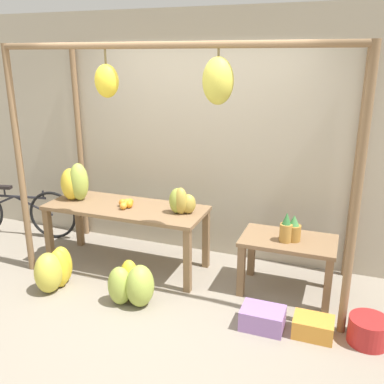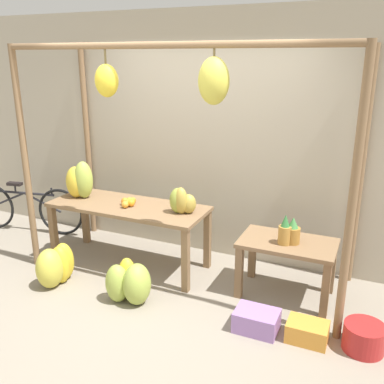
# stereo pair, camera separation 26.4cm
# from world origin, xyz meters

# --- Properties ---
(ground_plane) EXTENTS (20.00, 20.00, 0.00)m
(ground_plane) POSITION_xyz_m (0.00, 0.00, 0.00)
(ground_plane) COLOR gray
(shop_wall_back) EXTENTS (8.00, 0.08, 2.80)m
(shop_wall_back) POSITION_xyz_m (0.00, 1.45, 1.40)
(shop_wall_back) COLOR #B2A893
(shop_wall_back) RESTS_ON ground_plane
(stall_awning) EXTENTS (3.39, 1.23, 2.42)m
(stall_awning) POSITION_xyz_m (0.05, 0.54, 1.70)
(stall_awning) COLOR brown
(stall_awning) RESTS_ON ground_plane
(display_table_main) EXTENTS (1.78, 0.68, 0.72)m
(display_table_main) POSITION_xyz_m (-0.67, 0.72, 0.63)
(display_table_main) COLOR brown
(display_table_main) RESTS_ON ground_plane
(display_table_side) EXTENTS (0.92, 0.56, 0.58)m
(display_table_side) POSITION_xyz_m (1.10, 0.78, 0.46)
(display_table_side) COLOR brown
(display_table_side) RESTS_ON ground_plane
(banana_pile_on_table) EXTENTS (0.39, 0.29, 0.43)m
(banana_pile_on_table) POSITION_xyz_m (-1.31, 0.71, 0.92)
(banana_pile_on_table) COLOR #9EB247
(banana_pile_on_table) RESTS_ON display_table_main
(orange_pile) EXTENTS (0.17, 0.24, 0.09)m
(orange_pile) POSITION_xyz_m (-0.65, 0.70, 0.76)
(orange_pile) COLOR orange
(orange_pile) RESTS_ON display_table_main
(pineapple_cluster) EXTENTS (0.20, 0.18, 0.30)m
(pineapple_cluster) POSITION_xyz_m (1.11, 0.73, 0.70)
(pineapple_cluster) COLOR #A3702D
(pineapple_cluster) RESTS_ON display_table_side
(banana_pile_ground_left) EXTENTS (0.30, 0.49, 0.43)m
(banana_pile_ground_left) POSITION_xyz_m (-1.14, 0.02, 0.20)
(banana_pile_ground_left) COLOR yellow
(banana_pile_ground_left) RESTS_ON ground_plane
(banana_pile_ground_right) EXTENTS (0.47, 0.36, 0.42)m
(banana_pile_ground_right) POSITION_xyz_m (-0.26, 0.03, 0.21)
(banana_pile_ground_right) COLOR #9EB247
(banana_pile_ground_right) RESTS_ON ground_plane
(fruit_crate_white) EXTENTS (0.38, 0.27, 0.19)m
(fruit_crate_white) POSITION_xyz_m (1.01, 0.09, 0.09)
(fruit_crate_white) COLOR #9970B7
(fruit_crate_white) RESTS_ON ground_plane
(blue_bucket) EXTENTS (0.33, 0.33, 0.23)m
(blue_bucket) POSITION_xyz_m (1.88, 0.19, 0.11)
(blue_bucket) COLOR #AD2323
(blue_bucket) RESTS_ON ground_plane
(parked_bicycle) EXTENTS (1.65, 0.35, 0.69)m
(parked_bicycle) POSITION_xyz_m (-2.48, 0.98, 0.34)
(parked_bicycle) COLOR black
(parked_bicycle) RESTS_ON ground_plane
(papaya_pile) EXTENTS (0.32, 0.23, 0.28)m
(papaya_pile) POSITION_xyz_m (-0.01, 0.72, 0.85)
(papaya_pile) COLOR #93A33D
(papaya_pile) RESTS_ON display_table_main
(fruit_crate_purple) EXTENTS (0.34, 0.25, 0.17)m
(fruit_crate_purple) POSITION_xyz_m (1.44, 0.12, 0.08)
(fruit_crate_purple) COLOR orange
(fruit_crate_purple) RESTS_ON ground_plane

